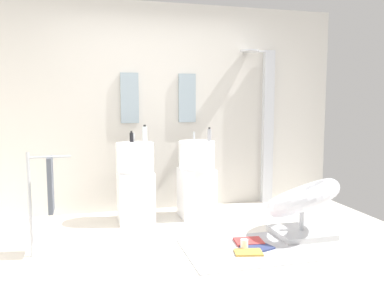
% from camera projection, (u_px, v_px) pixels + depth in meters
% --- Properties ---
extents(ground_plane, '(4.80, 3.60, 0.04)m').
position_uv_depth(ground_plane, '(192.00, 256.00, 3.64)').
color(ground_plane, silver).
extents(rear_partition, '(4.80, 0.10, 2.60)m').
position_uv_depth(rear_partition, '(158.00, 108.00, 5.07)').
color(rear_partition, beige).
rests_on(rear_partition, ground_plane).
extents(pedestal_sink_left, '(0.43, 0.43, 1.02)m').
position_uv_depth(pedestal_sink_left, '(135.00, 181.00, 4.57)').
color(pedestal_sink_left, white).
rests_on(pedestal_sink_left, ground_plane).
extents(pedestal_sink_right, '(0.43, 0.43, 1.02)m').
position_uv_depth(pedestal_sink_right, '(197.00, 178.00, 4.76)').
color(pedestal_sink_right, white).
rests_on(pedestal_sink_right, ground_plane).
extents(vanity_mirror_left, '(0.22, 0.03, 0.62)m').
position_uv_depth(vanity_mirror_left, '(130.00, 98.00, 4.90)').
color(vanity_mirror_left, '#8C9EA8').
extents(vanity_mirror_right, '(0.22, 0.03, 0.62)m').
position_uv_depth(vanity_mirror_right, '(187.00, 98.00, 5.09)').
color(vanity_mirror_right, '#8C9EA8').
extents(shower_column, '(0.49, 0.24, 2.05)m').
position_uv_depth(shower_column, '(267.00, 124.00, 5.36)').
color(shower_column, '#B7BABF').
rests_on(shower_column, ground_plane).
extents(lounge_chair, '(1.10, 1.10, 0.65)m').
position_uv_depth(lounge_chair, '(302.00, 202.00, 4.10)').
color(lounge_chair, '#B7BABF').
rests_on(lounge_chair, ground_plane).
extents(towel_rack, '(0.37, 0.22, 0.95)m').
position_uv_depth(towel_rack, '(47.00, 187.00, 3.55)').
color(towel_rack, '#B7BABF').
rests_on(towel_rack, ground_plane).
extents(area_rug, '(1.12, 0.82, 0.01)m').
position_uv_depth(area_rug, '(245.00, 250.00, 3.72)').
color(area_rug, '#B2B2B7').
rests_on(area_rug, ground_plane).
extents(magazine_navy, '(0.31, 0.29, 0.02)m').
position_uv_depth(magazine_navy, '(257.00, 247.00, 3.76)').
color(magazine_navy, navy).
rests_on(magazine_navy, area_rug).
extents(magazine_red, '(0.29, 0.24, 0.02)m').
position_uv_depth(magazine_red, '(249.00, 241.00, 3.90)').
color(magazine_red, '#B73838').
rests_on(magazine_red, area_rug).
extents(magazine_ochre, '(0.28, 0.21, 0.02)m').
position_uv_depth(magazine_ochre, '(248.00, 252.00, 3.63)').
color(magazine_ochre, gold).
rests_on(magazine_ochre, area_rug).
extents(coffee_mug, '(0.07, 0.07, 0.10)m').
position_uv_depth(coffee_mug, '(244.00, 244.00, 3.72)').
color(coffee_mug, white).
rests_on(coffee_mug, area_rug).
extents(soap_bottle_clear, '(0.05, 0.05, 0.20)m').
position_uv_depth(soap_bottle_clear, '(145.00, 134.00, 4.62)').
color(soap_bottle_clear, silver).
rests_on(soap_bottle_clear, pedestal_sink_left).
extents(soap_bottle_grey, '(0.05, 0.05, 0.16)m').
position_uv_depth(soap_bottle_grey, '(209.00, 135.00, 4.73)').
color(soap_bottle_grey, '#99999E').
rests_on(soap_bottle_grey, pedestal_sink_right).
extents(soap_bottle_black, '(0.04, 0.04, 0.13)m').
position_uv_depth(soap_bottle_black, '(131.00, 137.00, 4.62)').
color(soap_bottle_black, black).
rests_on(soap_bottle_black, pedestal_sink_left).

